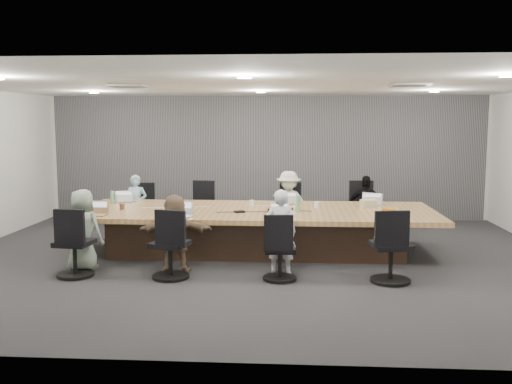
# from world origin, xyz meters

# --- Properties ---
(floor) EXTENTS (10.00, 8.00, 0.00)m
(floor) POSITION_xyz_m (0.00, 0.00, 0.00)
(floor) COLOR #28282B
(floor) RESTS_ON ground
(ceiling) EXTENTS (10.00, 8.00, 0.00)m
(ceiling) POSITION_xyz_m (0.00, 0.00, 2.80)
(ceiling) COLOR white
(ceiling) RESTS_ON wall_back
(wall_back) EXTENTS (10.00, 0.00, 2.80)m
(wall_back) POSITION_xyz_m (0.00, 4.00, 1.40)
(wall_back) COLOR beige
(wall_back) RESTS_ON ground
(wall_front) EXTENTS (10.00, 0.00, 2.80)m
(wall_front) POSITION_xyz_m (0.00, -4.00, 1.40)
(wall_front) COLOR beige
(wall_front) RESTS_ON ground
(curtain) EXTENTS (9.80, 0.04, 2.80)m
(curtain) POSITION_xyz_m (0.00, 3.92, 1.40)
(curtain) COLOR #5D5D61
(curtain) RESTS_ON ground
(conference_table) EXTENTS (6.00, 2.20, 0.74)m
(conference_table) POSITION_xyz_m (0.00, 0.50, 0.40)
(conference_table) COLOR #39271B
(conference_table) RESTS_ON ground
(chair_0) EXTENTS (0.57, 0.57, 0.75)m
(chair_0) POSITION_xyz_m (-2.45, 2.20, 0.37)
(chair_0) COLOR black
(chair_0) RESTS_ON ground
(chair_1) EXTENTS (0.67, 0.67, 0.84)m
(chair_1) POSITION_xyz_m (-1.16, 2.20, 0.42)
(chair_1) COLOR black
(chair_1) RESTS_ON ground
(chair_2) EXTENTS (0.60, 0.60, 0.80)m
(chair_2) POSITION_xyz_m (0.54, 2.20, 0.40)
(chair_2) COLOR black
(chair_2) RESTS_ON ground
(chair_3) EXTENTS (0.62, 0.62, 0.88)m
(chair_3) POSITION_xyz_m (1.99, 2.20, 0.44)
(chair_3) COLOR black
(chair_3) RESTS_ON ground
(chair_4) EXTENTS (0.62, 0.62, 0.82)m
(chair_4) POSITION_xyz_m (-2.51, -1.20, 0.41)
(chair_4) COLOR black
(chair_4) RESTS_ON ground
(chair_5) EXTENTS (0.68, 0.68, 0.83)m
(chair_5) POSITION_xyz_m (-1.12, -1.20, 0.41)
(chair_5) COLOR black
(chair_5) RESTS_ON ground
(chair_6) EXTENTS (0.53, 0.53, 0.74)m
(chair_6) POSITION_xyz_m (0.44, -1.20, 0.37)
(chair_6) COLOR black
(chair_6) RESTS_ON ground
(chair_7) EXTENTS (0.67, 0.67, 0.87)m
(chair_7) POSITION_xyz_m (1.98, -1.20, 0.44)
(chair_7) COLOR black
(chair_7) RESTS_ON ground
(person_0) EXTENTS (0.44, 0.30, 1.18)m
(person_0) POSITION_xyz_m (-2.45, 1.85, 0.59)
(person_0) COLOR #92BBCA
(person_0) RESTS_ON ground
(laptop_0) EXTENTS (0.36, 0.27, 0.02)m
(laptop_0) POSITION_xyz_m (-2.45, 1.30, 0.75)
(laptop_0) COLOR #B2B2B7
(laptop_0) RESTS_ON conference_table
(person_2) EXTENTS (0.87, 0.55, 1.28)m
(person_2) POSITION_xyz_m (0.54, 1.85, 0.64)
(person_2) COLOR #B1C1AD
(person_2) RESTS_ON ground
(laptop_2) EXTENTS (0.32, 0.23, 0.02)m
(laptop_2) POSITION_xyz_m (0.54, 1.30, 0.75)
(laptop_2) COLOR #B2B2B7
(laptop_2) RESTS_ON conference_table
(person_3) EXTENTS (0.75, 0.46, 1.20)m
(person_3) POSITION_xyz_m (1.99, 1.85, 0.60)
(person_3) COLOR black
(person_3) RESTS_ON ground
(laptop_3) EXTENTS (0.39, 0.30, 0.02)m
(laptop_3) POSITION_xyz_m (1.99, 1.30, 0.75)
(laptop_3) COLOR #B2B2B7
(laptop_3) RESTS_ON conference_table
(person_4) EXTENTS (0.66, 0.49, 1.23)m
(person_4) POSITION_xyz_m (-2.51, -0.85, 0.61)
(person_4) COLOR gray
(person_4) RESTS_ON ground
(laptop_4) EXTENTS (0.34, 0.24, 0.02)m
(laptop_4) POSITION_xyz_m (-2.51, -0.30, 0.75)
(laptop_4) COLOR #8C6647
(laptop_4) RESTS_ON conference_table
(person_5) EXTENTS (1.12, 0.47, 1.17)m
(person_5) POSITION_xyz_m (-1.12, -0.85, 0.59)
(person_5) COLOR brown
(person_5) RESTS_ON ground
(laptop_5) EXTENTS (0.39, 0.31, 0.02)m
(laptop_5) POSITION_xyz_m (-1.12, -0.30, 0.75)
(laptop_5) COLOR #B2B2B7
(laptop_5) RESTS_ON conference_table
(person_6) EXTENTS (0.48, 0.33, 1.25)m
(person_6) POSITION_xyz_m (0.44, -0.85, 0.63)
(person_6) COLOR silver
(person_6) RESTS_ON ground
(laptop_6) EXTENTS (0.33, 0.26, 0.02)m
(laptop_6) POSITION_xyz_m (0.44, -0.30, 0.75)
(laptop_6) COLOR #B2B2B7
(laptop_6) RESTS_ON conference_table
(bottle_green_left) EXTENTS (0.07, 0.07, 0.24)m
(bottle_green_left) POSITION_xyz_m (-2.65, 1.00, 0.86)
(bottle_green_left) COLOR #5CA36C
(bottle_green_left) RESTS_ON conference_table
(bottle_green_right) EXTENTS (0.08, 0.08, 0.26)m
(bottle_green_right) POSITION_xyz_m (0.70, 0.27, 0.87)
(bottle_green_right) COLOR #5CA36C
(bottle_green_right) RESTS_ON conference_table
(bottle_clear) EXTENTS (0.08, 0.08, 0.23)m
(bottle_clear) POSITION_xyz_m (-1.36, 0.36, 0.85)
(bottle_clear) COLOR silver
(bottle_clear) RESTS_ON conference_table
(cup_white_far) EXTENTS (0.09, 0.09, 0.10)m
(cup_white_far) POSITION_xyz_m (-0.11, 0.94, 0.79)
(cup_white_far) COLOR white
(cup_white_far) RESTS_ON conference_table
(cup_white_near) EXTENTS (0.11, 0.11, 0.11)m
(cup_white_near) POSITION_xyz_m (1.03, 0.73, 0.79)
(cup_white_near) COLOR white
(cup_white_near) RESTS_ON conference_table
(mug_brown) EXTENTS (0.09, 0.09, 0.10)m
(mug_brown) POSITION_xyz_m (-2.26, 0.32, 0.79)
(mug_brown) COLOR brown
(mug_brown) RESTS_ON conference_table
(mic_left) EXTENTS (0.19, 0.16, 0.03)m
(mic_left) POSITION_xyz_m (-0.26, 0.15, 0.76)
(mic_left) COLOR black
(mic_left) RESTS_ON conference_table
(mic_right) EXTENTS (0.15, 0.11, 0.03)m
(mic_right) POSITION_xyz_m (0.55, 0.53, 0.75)
(mic_right) COLOR black
(mic_right) RESTS_ON conference_table
(stapler) EXTENTS (0.18, 0.08, 0.07)m
(stapler) POSITION_xyz_m (0.29, 0.17, 0.77)
(stapler) COLOR black
(stapler) RESTS_ON conference_table
(canvas_bag) EXTENTS (0.29, 0.23, 0.14)m
(canvas_bag) POSITION_xyz_m (1.92, 0.84, 0.81)
(canvas_bag) COLOR #C1B68A
(canvas_bag) RESTS_ON conference_table
(snack_packet) EXTENTS (0.23, 0.19, 0.04)m
(snack_packet) POSITION_xyz_m (2.20, 0.47, 0.76)
(snack_packet) COLOR orange
(snack_packet) RESTS_ON conference_table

